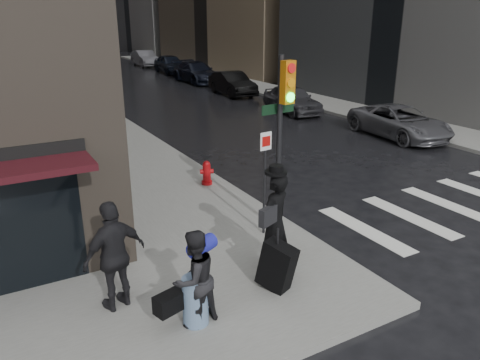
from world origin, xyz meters
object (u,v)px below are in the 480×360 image
(man_overcoat, at_px, (275,229))
(parked_car_0, at_px, (399,122))
(parked_car_5, at_px, (145,59))
(parked_car_2, at_px, (232,84))
(traffic_light, at_px, (281,122))
(parked_car_1, at_px, (292,99))
(man_greycoat, at_px, (115,256))
(fire_hydrant, at_px, (207,174))
(parked_car_3, at_px, (196,72))
(parked_car_4, at_px, (170,64))
(man_jeans, at_px, (194,279))

(man_overcoat, height_order, parked_car_0, man_overcoat)
(man_overcoat, distance_m, parked_car_0, 13.13)
(parked_car_5, bearing_deg, parked_car_2, -90.62)
(traffic_light, relative_size, parked_car_1, 0.96)
(man_greycoat, bearing_deg, fire_hydrant, -145.81)
(parked_car_3, distance_m, parked_car_4, 6.68)
(man_greycoat, distance_m, parked_car_2, 23.90)
(parked_car_0, bearing_deg, parked_car_4, 94.70)
(man_jeans, relative_size, parked_car_1, 0.40)
(parked_car_1, height_order, parked_car_5, parked_car_5)
(parked_car_0, relative_size, parked_car_4, 1.01)
(parked_car_1, xyz_separation_m, parked_car_2, (-0.05, 6.66, 0.03))
(man_jeans, relative_size, traffic_light, 0.41)
(man_greycoat, relative_size, parked_car_2, 0.44)
(traffic_light, height_order, parked_car_0, traffic_light)
(man_jeans, relative_size, parked_car_2, 0.37)
(fire_hydrant, distance_m, parked_car_3, 23.65)
(man_overcoat, relative_size, parked_car_4, 0.47)
(parked_car_3, bearing_deg, parked_car_5, 86.92)
(man_overcoat, xyz_separation_m, traffic_light, (1.16, 1.57, 1.70))
(traffic_light, xyz_separation_m, parked_car_5, (9.79, 38.72, -2.01))
(parked_car_4, bearing_deg, man_greycoat, -110.10)
(man_jeans, distance_m, parked_car_1, 18.91)
(traffic_light, bearing_deg, parked_car_4, 66.13)
(parked_car_0, xyz_separation_m, parked_car_2, (-0.96, 13.32, 0.08))
(man_jeans, bearing_deg, parked_car_4, -127.38)
(man_jeans, relative_size, parked_car_4, 0.35)
(parked_car_0, relative_size, parked_car_5, 1.02)
(man_overcoat, height_order, parked_car_3, man_overcoat)
(traffic_light, relative_size, parked_car_3, 0.75)
(man_jeans, distance_m, man_greycoat, 1.49)
(traffic_light, height_order, parked_car_4, traffic_light)
(parked_car_1, xyz_separation_m, parked_car_3, (0.42, 13.32, 0.06))
(man_overcoat, bearing_deg, parked_car_3, -134.10)
(parked_car_1, bearing_deg, parked_car_3, 94.04)
(fire_hydrant, height_order, parked_car_5, parked_car_5)
(man_jeans, xyz_separation_m, traffic_light, (3.23, 2.30, 1.80))
(fire_hydrant, bearing_deg, parked_car_5, 74.22)
(parked_car_0, relative_size, parked_car_2, 1.06)
(parked_car_0, bearing_deg, parked_car_5, 94.89)
(fire_hydrant, bearing_deg, parked_car_0, 9.36)
(parked_car_4, relative_size, parked_car_5, 1.00)
(parked_car_3, bearing_deg, parked_car_2, -95.63)
(traffic_light, relative_size, parked_car_0, 0.84)
(man_overcoat, xyz_separation_m, man_greycoat, (-3.05, 0.39, 0.06))
(fire_hydrant, bearing_deg, traffic_light, -88.66)
(man_overcoat, relative_size, parked_car_2, 0.49)
(parked_car_3, xyz_separation_m, parked_car_4, (0.46, 6.66, 0.03))
(parked_car_1, height_order, parked_car_2, parked_car_2)
(fire_hydrant, height_order, parked_car_3, parked_car_3)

